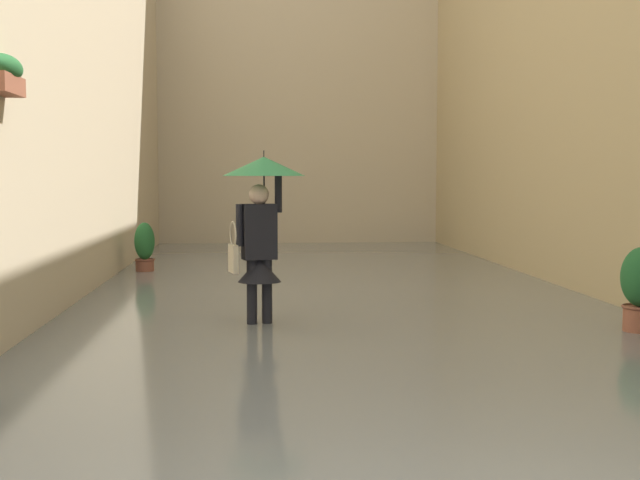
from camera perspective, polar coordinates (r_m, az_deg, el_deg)
The scene contains 5 objects.
ground_plane at distance 12.44m, azimuth 0.92°, elevation -3.99°, with size 60.00×60.00×0.00m, color slate.
flood_water at distance 12.43m, azimuth 0.92°, elevation -3.76°, with size 7.96×24.50×0.10m, color slate.
building_facade_far at distance 22.70m, azimuth -1.58°, elevation 13.04°, with size 10.76×1.80×10.49m, color beige.
person_wading at distance 9.61m, azimuth -4.03°, elevation 2.20°, with size 0.95×0.95×2.10m.
potted_plant_mid_right at distance 15.39m, azimuth -11.87°, elevation -0.59°, with size 0.36×0.36×0.98m.
Camera 1 is at (1.18, 3.00, 1.79)m, focal length 46.91 mm.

